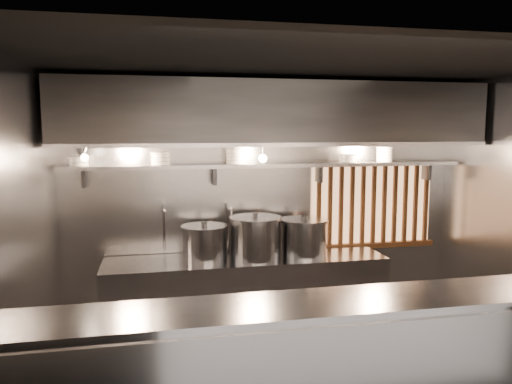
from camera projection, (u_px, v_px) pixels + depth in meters
name	position (u px, v px, depth m)	size (l,w,h in m)	color
ceiling	(307.00, 64.00, 4.07)	(4.50, 4.50, 0.00)	black
wall_back	(265.00, 206.00, 5.71)	(4.50, 4.50, 0.00)	gray
wall_left	(22.00, 244.00, 3.79)	(3.00, 3.00, 0.00)	gray
serving_counter	(346.00, 379.00, 3.42)	(4.50, 0.56, 1.13)	#97979C
cooking_bench	(246.00, 298.00, 5.40)	(3.00, 0.70, 0.90)	#97979C
bowl_shelf	(269.00, 165.00, 5.47)	(4.40, 0.34, 0.04)	#97979C
exhaust_hood	(274.00, 114.00, 5.19)	(4.40, 0.81, 0.65)	#2D2D30
wood_screen	(373.00, 205.00, 5.93)	(1.56, 0.09, 1.04)	#EFA76B
faucet_left	(164.00, 220.00, 5.35)	(0.04, 0.30, 0.50)	silver
faucet_right	(228.00, 217.00, 5.49)	(0.04, 0.30, 0.50)	silver
heat_lamp	(81.00, 151.00, 4.60)	(0.25, 0.35, 0.20)	#97979C
pendant_bulb	(263.00, 158.00, 5.32)	(0.09, 0.09, 0.19)	#2D2D30
stock_pot_left	(205.00, 242.00, 5.25)	(0.60, 0.60, 0.41)	#97979C
stock_pot_mid	(304.00, 237.00, 5.43)	(0.63, 0.63, 0.44)	#97979C
stock_pot_right	(255.00, 238.00, 5.30)	(0.71, 0.71, 0.49)	#97979C
bowl_stack_0	(79.00, 161.00, 5.05)	(0.21, 0.21, 0.09)	white
bowl_stack_1	(161.00, 158.00, 5.22)	(0.22, 0.22, 0.13)	white
bowl_stack_2	(237.00, 156.00, 5.38)	(0.24, 0.24, 0.17)	white
bowl_stack_3	(348.00, 158.00, 5.65)	(0.20, 0.20, 0.09)	white
bowl_stack_4	(384.00, 154.00, 5.74)	(0.20, 0.20, 0.17)	white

